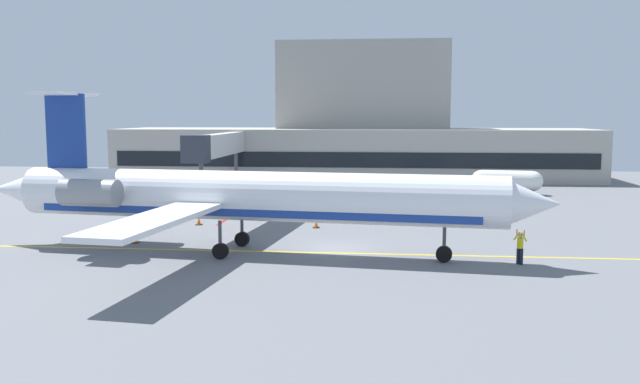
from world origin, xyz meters
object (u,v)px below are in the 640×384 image
object	(u,v)px
pushback_tractor	(331,198)
fuel_tank	(507,181)
regional_jet	(244,196)
marshaller	(520,247)
baggage_tug	(442,195)

from	to	relation	value
pushback_tractor	fuel_tank	xyz separation A→B (m)	(17.17, 12.52, 0.43)
regional_jet	marshaller	xyz separation A→B (m)	(15.65, -1.48, -2.42)
marshaller	baggage_tug	bearing A→B (deg)	95.81
pushback_tractor	regional_jet	bearing A→B (deg)	-100.34
baggage_tug	regional_jet	bearing A→B (deg)	-121.44
regional_jet	baggage_tug	world-z (taller)	regional_jet
regional_jet	pushback_tractor	xyz separation A→B (m)	(3.50, 19.16, -2.43)
baggage_tug	marshaller	distance (m)	23.33
regional_jet	marshaller	distance (m)	15.90
regional_jet	fuel_tank	bearing A→B (deg)	56.89
pushback_tractor	marshaller	size ratio (longest dim) A/B	1.78
fuel_tank	marshaller	size ratio (longest dim) A/B	3.75
baggage_tug	pushback_tractor	distance (m)	10.12
baggage_tug	marshaller	world-z (taller)	baggage_tug
regional_jet	pushback_tractor	distance (m)	19.62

